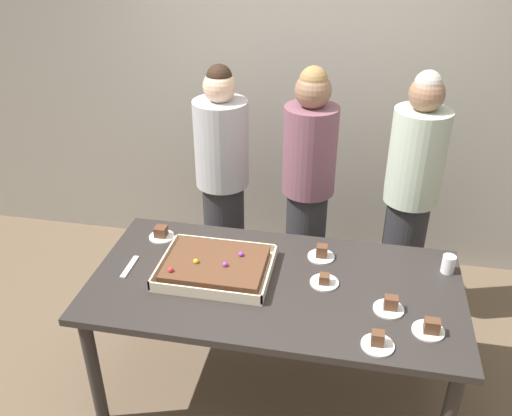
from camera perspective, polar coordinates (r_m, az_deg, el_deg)
The scene contains 15 objects.
ground_plane at distance 3.41m, azimuth 1.75°, elevation -18.50°, with size 12.00×12.00×0.00m, color brown.
interior_back_panel at distance 4.00m, azimuth 6.01°, elevation 14.44°, with size 8.00×0.12×3.00m, color #9E998E.
party_table at distance 2.92m, azimuth 1.96°, elevation -9.14°, with size 1.94×0.97×0.80m.
sheet_cake at distance 2.93m, azimuth -4.23°, elevation -6.14°, with size 0.59×0.47×0.10m.
plated_slice_near_left at distance 2.87m, azimuth 7.18°, elevation -7.62°, with size 0.15×0.15×0.06m.
plated_slice_near_right at distance 3.26m, azimuth -9.89°, elevation -2.68°, with size 0.15×0.15×0.07m.
plated_slice_far_left at distance 2.76m, azimuth 13.84°, elevation -9.94°, with size 0.15×0.15×0.08m.
plated_slice_far_right at distance 2.56m, azimuth 12.63°, elevation -13.54°, with size 0.15×0.15×0.08m.
plated_slice_center_front at distance 3.06m, azimuth 6.88°, elevation -4.79°, with size 0.15×0.15×0.08m.
plated_slice_center_back at distance 2.68m, azimuth 17.78°, elevation -11.92°, with size 0.15×0.15×0.08m.
drink_cup_nearest at distance 3.09m, azimuth 19.51°, elevation -5.56°, with size 0.07×0.07×0.10m, color white.
cake_server_utensil at distance 3.05m, azimuth -13.10°, elevation -6.01°, with size 0.03×0.20×0.01m, color silver.
person_serving_front at distance 3.71m, azimuth -3.51°, elevation 2.69°, with size 0.36×0.36×1.67m.
person_green_shirt_behind at distance 3.54m, azimuth 5.45°, elevation 1.82°, with size 0.34×0.34×1.71m.
person_striped_tie_right at distance 3.56m, azimuth 15.83°, elevation 0.87°, with size 0.34×0.34×1.71m.
Camera 1 is at (0.34, -2.25, 2.54)m, focal length 38.16 mm.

